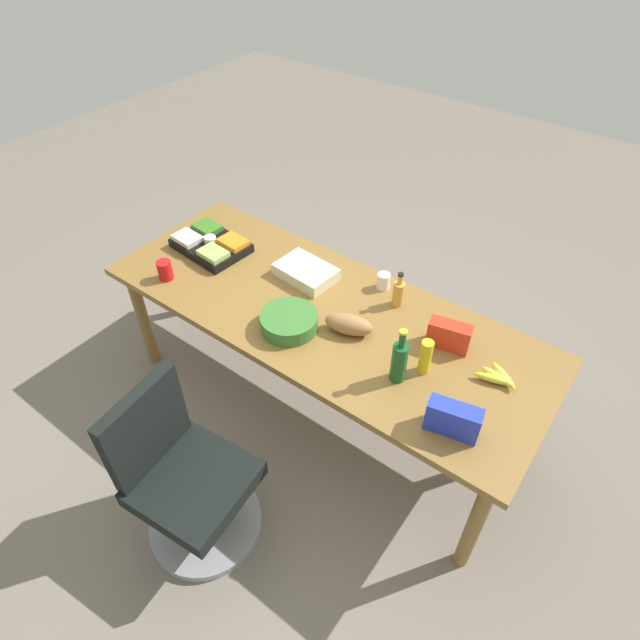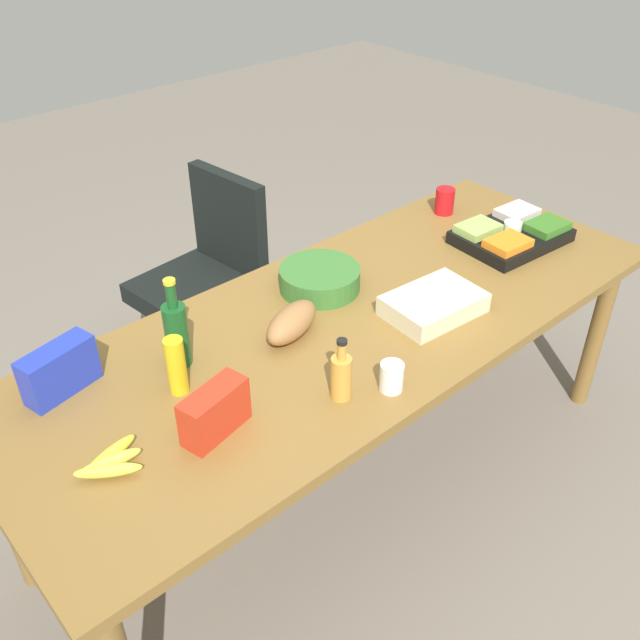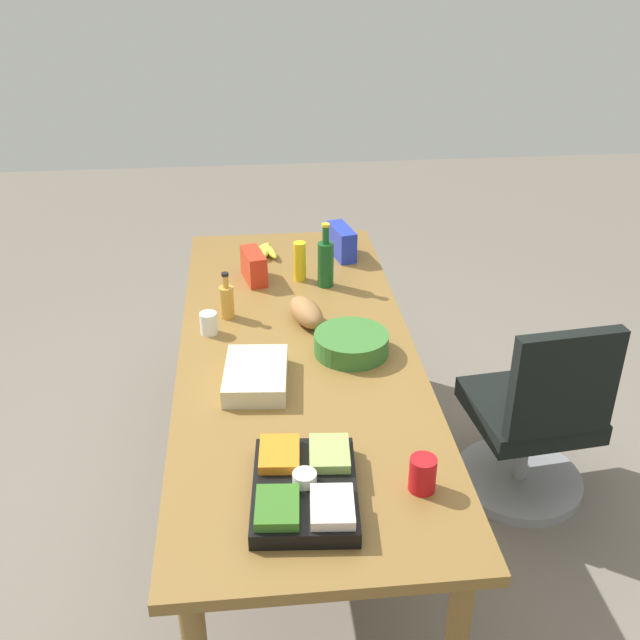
{
  "view_description": "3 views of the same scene",
  "coord_description": "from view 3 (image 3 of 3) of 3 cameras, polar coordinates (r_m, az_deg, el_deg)",
  "views": [
    {
      "loc": [
        -1.22,
        1.65,
        2.6
      ],
      "look_at": [
        -0.05,
        0.09,
        0.79
      ],
      "focal_mm": 29.88,
      "sensor_mm": 36.0,
      "label": 1
    },
    {
      "loc": [
        -1.34,
        -1.37,
        2.1
      ],
      "look_at": [
        -0.12,
        0.0,
        0.81
      ],
      "focal_mm": 39.23,
      "sensor_mm": 36.0,
      "label": 2
    },
    {
      "loc": [
        2.52,
        -0.17,
        2.26
      ],
      "look_at": [
        -0.1,
        0.1,
        0.84
      ],
      "focal_mm": 42.33,
      "sensor_mm": 36.0,
      "label": 3
    }
  ],
  "objects": [
    {
      "name": "veggie_tray",
      "position": [
        2.22,
        -1.16,
        -12.49
      ],
      "size": [
        0.44,
        0.33,
        0.09
      ],
      "color": "black",
      "rests_on": "conference_table"
    },
    {
      "name": "ground_plane",
      "position": [
        3.39,
        -1.52,
        -13.38
      ],
      "size": [
        10.0,
        10.0,
        0.0
      ],
      "primitive_type": "plane",
      "color": "slate"
    },
    {
      "name": "office_chair",
      "position": [
        3.33,
        15.77,
        -7.92
      ],
      "size": [
        0.56,
        0.56,
        0.9
      ],
      "color": "gray",
      "rests_on": "ground"
    },
    {
      "name": "conference_table",
      "position": [
        2.97,
        -1.69,
        -3.37
      ],
      "size": [
        2.4,
        0.92,
        0.77
      ],
      "color": "brown",
      "rests_on": "ground"
    },
    {
      "name": "mustard_bottle",
      "position": [
        3.45,
        -1.54,
        4.46
      ],
      "size": [
        0.07,
        0.07,
        0.18
      ],
      "primitive_type": "cylinder",
      "rotation": [
        0.0,
        0.0,
        -0.2
      ],
      "color": "yellow",
      "rests_on": "conference_table"
    },
    {
      "name": "red_solo_cup",
      "position": [
        2.26,
        7.76,
        -11.47
      ],
      "size": [
        0.1,
        0.1,
        0.11
      ],
      "primitive_type": "cylinder",
      "rotation": [
        0.0,
        0.0,
        0.31
      ],
      "color": "red",
      "rests_on": "conference_table"
    },
    {
      "name": "chip_bag_red",
      "position": [
        3.46,
        -5.03,
        4.07
      ],
      "size": [
        0.21,
        0.12,
        0.14
      ],
      "primitive_type": "cube",
      "rotation": [
        0.0,
        0.0,
        0.22
      ],
      "color": "red",
      "rests_on": "conference_table"
    },
    {
      "name": "paper_cup",
      "position": [
        3.05,
        -8.42,
        -0.24
      ],
      "size": [
        0.08,
        0.08,
        0.09
      ],
      "primitive_type": "cylinder",
      "rotation": [
        0.0,
        0.0,
        0.13
      ],
      "color": "white",
      "rests_on": "conference_table"
    },
    {
      "name": "banana_bunch",
      "position": [
        3.74,
        -4.12,
        5.27
      ],
      "size": [
        0.2,
        0.15,
        0.04
      ],
      "color": "#D6D73F",
      "rests_on": "conference_table"
    },
    {
      "name": "chip_bag_blue",
      "position": [
        3.7,
        1.64,
        5.93
      ],
      "size": [
        0.23,
        0.13,
        0.15
      ],
      "primitive_type": "cube",
      "rotation": [
        0.0,
        0.0,
        0.22
      ],
      "color": "#2337BF",
      "rests_on": "conference_table"
    },
    {
      "name": "wine_bottle",
      "position": [
        3.38,
        0.43,
        4.38
      ],
      "size": [
        0.09,
        0.09,
        0.3
      ],
      "color": "#165121",
      "rests_on": "conference_table"
    },
    {
      "name": "bread_loaf",
      "position": [
        3.09,
        -1.04,
        0.59
      ],
      "size": [
        0.26,
        0.18,
        0.1
      ],
      "primitive_type": "ellipsoid",
      "rotation": [
        0.0,
        0.0,
        0.32
      ],
      "color": "#9A693C",
      "rests_on": "conference_table"
    },
    {
      "name": "dressing_bottle",
      "position": [
        3.15,
        -7.07,
        1.48
      ],
      "size": [
        0.07,
        0.07,
        0.2
      ],
      "color": "gold",
      "rests_on": "conference_table"
    },
    {
      "name": "salad_bowl",
      "position": [
        2.89,
        2.38,
        -1.78
      ],
      "size": [
        0.36,
        0.36,
        0.08
      ],
      "primitive_type": "cylinder",
      "rotation": [
        0.0,
        0.0,
        -0.31
      ],
      "color": "#37702D",
      "rests_on": "conference_table"
    },
    {
      "name": "sheet_cake",
      "position": [
        2.71,
        -4.87,
        -4.2
      ],
      "size": [
        0.34,
        0.25,
        0.07
      ],
      "primitive_type": "cube",
      "rotation": [
        0.0,
        0.0,
        -0.08
      ],
      "color": "beige",
      "rests_on": "conference_table"
    }
  ]
}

